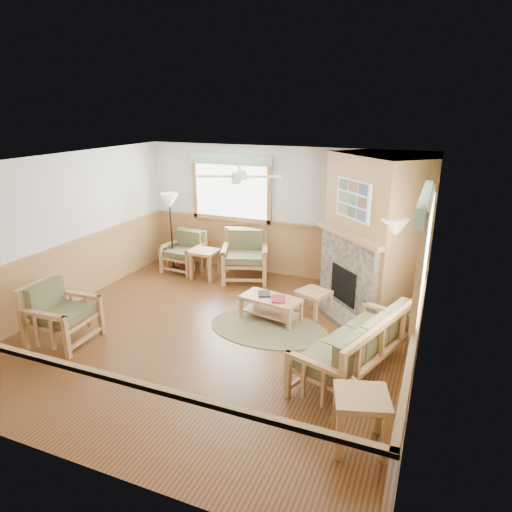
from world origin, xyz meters
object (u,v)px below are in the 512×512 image
at_px(armchair_back_left, 184,252).
at_px(end_table_sofa, 360,420).
at_px(floor_lamp_left, 171,232).
at_px(footstool, 313,302).
at_px(armchair_left, 62,313).
at_px(coffee_table, 271,308).
at_px(sofa, 355,345).
at_px(armchair_back_right, 245,256).
at_px(end_table_chairs, 205,264).
at_px(floor_lamp_right, 389,275).

xyz_separation_m(armchair_back_left, end_table_sofa, (4.56, -4.04, -0.11)).
bearing_deg(floor_lamp_left, footstool, -16.38).
relative_size(armchair_left, coffee_table, 0.95).
distance_m(sofa, armchair_back_left, 5.04).
xyz_separation_m(sofa, footstool, (-1.01, 1.65, -0.24)).
xyz_separation_m(sofa, coffee_table, (-1.62, 1.17, -0.26)).
bearing_deg(end_table_sofa, armchair_back_right, 127.42).
xyz_separation_m(armchair_back_left, armchair_back_right, (1.46, 0.02, 0.08)).
bearing_deg(sofa, end_table_sofa, 32.19).
bearing_deg(end_table_chairs, end_table_sofa, -44.35).
height_order(armchair_left, coffee_table, armchair_left).
bearing_deg(armchair_back_right, footstool, -51.77).
bearing_deg(sofa, armchair_back_right, -115.74).
bearing_deg(armchair_back_right, armchair_back_left, 160.42).
bearing_deg(armchair_back_left, end_table_sofa, -36.41).
distance_m(sofa, armchair_left, 4.34).
relative_size(sofa, footstool, 4.05).
relative_size(sofa, coffee_table, 1.99).
xyz_separation_m(coffee_table, floor_lamp_left, (-2.87, 1.50, 0.65)).
bearing_deg(footstool, floor_lamp_left, 163.62).
distance_m(armchair_back_right, end_table_sofa, 5.11).
bearing_deg(end_table_chairs, armchair_left, -101.41).
height_order(armchair_back_right, floor_lamp_left, floor_lamp_left).
xyz_separation_m(armchair_back_left, floor_lamp_right, (4.46, -1.13, 0.49)).
bearing_deg(floor_lamp_left, end_table_sofa, -39.69).
relative_size(armchair_back_right, end_table_sofa, 1.61).
distance_m(coffee_table, footstool, 0.78).
distance_m(armchair_back_right, end_table_chairs, 0.88).
xyz_separation_m(sofa, armchair_back_left, (-4.24, 2.71, -0.03)).
bearing_deg(end_table_chairs, footstool, -18.51).
bearing_deg(floor_lamp_right, floor_lamp_left, 167.00).
relative_size(armchair_back_right, floor_lamp_right, 0.55).
bearing_deg(floor_lamp_right, footstool, 177.00).
xyz_separation_m(armchair_back_right, floor_lamp_right, (3.00, -1.15, 0.42)).
height_order(sofa, end_table_sofa, sofa).
distance_m(armchair_back_left, floor_lamp_right, 4.63).
distance_m(armchair_left, end_table_chairs, 3.35).
bearing_deg(end_table_sofa, end_table_chairs, 135.65).
bearing_deg(end_table_chairs, coffee_table, -34.20).
xyz_separation_m(armchair_left, end_table_chairs, (0.66, 3.28, -0.18)).
xyz_separation_m(armchair_left, floor_lamp_left, (-0.22, 3.44, 0.38)).
relative_size(armchair_back_left, footstool, 1.74).
height_order(sofa, coffee_table, sofa).
distance_m(end_table_sofa, footstool, 3.26).
bearing_deg(armchair_left, coffee_table, -57.14).
bearing_deg(armchair_back_right, end_table_sofa, -72.86).
xyz_separation_m(coffee_table, floor_lamp_right, (1.84, 0.42, 0.72)).
bearing_deg(floor_lamp_right, armchair_back_left, 165.77).
relative_size(sofa, floor_lamp_right, 1.08).
distance_m(armchair_back_right, floor_lamp_left, 1.75).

